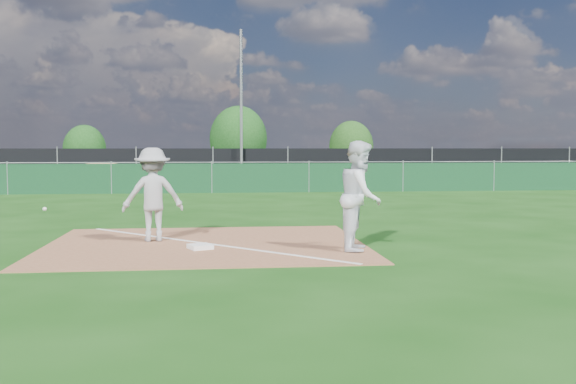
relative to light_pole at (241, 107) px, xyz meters
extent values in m
plane|color=#12400D|center=(-1.50, -12.70, -4.00)|extent=(90.00, 90.00, 0.00)
cube|color=brown|center=(-1.50, -21.70, -3.99)|extent=(6.00, 5.00, 0.02)
cube|color=white|center=(-1.50, -21.70, -3.98)|extent=(5.01, 5.01, 0.01)
cube|color=#0F381D|center=(-1.50, -7.70, -3.40)|extent=(44.00, 0.05, 1.20)
ellipsoid|color=#A2894E|center=(-6.50, -4.20, -3.42)|extent=(3.38, 2.60, 1.17)
cube|color=black|center=(-1.50, 0.30, -3.10)|extent=(46.00, 0.04, 1.80)
cube|color=black|center=(-1.50, 5.30, -4.00)|extent=(46.00, 9.00, 0.01)
cylinder|color=slate|center=(0.00, 0.00, 0.00)|extent=(0.16, 0.16, 8.00)
cube|color=white|center=(-1.59, -22.32, -3.94)|extent=(0.50, 0.50, 0.08)
imported|color=#B0B0B2|center=(-2.53, -21.22, -3.06)|extent=(1.29, 0.89, 1.84)
sphere|color=white|center=(-4.59, -21.22, -3.33)|extent=(0.08, 0.08, 0.08)
imported|color=white|center=(1.28, -22.70, -3.01)|extent=(1.01, 1.15, 1.98)
imported|color=#ADB0B5|center=(-6.43, 5.39, -3.20)|extent=(4.86, 2.54, 1.58)
imported|color=black|center=(-3.02, 4.09, -3.26)|extent=(4.63, 2.40, 1.45)
imported|color=black|center=(2.41, 5.18, -3.34)|extent=(4.83, 3.48, 1.30)
cylinder|color=#382316|center=(-10.30, 11.21, -3.52)|extent=(0.24, 0.24, 0.95)
ellipsoid|color=#154212|center=(-10.30, 11.21, -2.25)|extent=(2.86, 2.86, 3.29)
cylinder|color=#382316|center=(0.21, 11.26, -3.33)|extent=(0.24, 0.24, 1.34)
ellipsoid|color=#144212|center=(0.21, 11.26, -1.54)|extent=(4.02, 4.02, 4.62)
cylinder|color=#382316|center=(8.35, 11.61, -3.47)|extent=(0.24, 0.24, 1.06)
ellipsoid|color=#1B4213|center=(8.35, 11.61, -2.06)|extent=(3.18, 3.18, 3.65)
camera|label=1|loc=(-1.27, -33.97, -2.14)|focal=40.00mm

